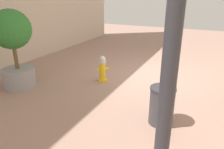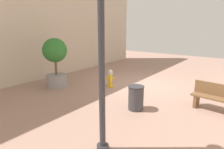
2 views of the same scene
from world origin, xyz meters
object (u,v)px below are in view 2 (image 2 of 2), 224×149
(bench_near, at_px, (218,98))
(trash_bin, at_px, (136,98))
(fire_hydrant, at_px, (110,78))
(street_lamp, at_px, (101,31))
(planter_tree, at_px, (55,59))

(bench_near, bearing_deg, trash_bin, 33.14)
(fire_hydrant, distance_m, street_lamp, 5.49)
(trash_bin, bearing_deg, street_lamp, 101.80)
(trash_bin, bearing_deg, bench_near, -146.86)
(fire_hydrant, bearing_deg, street_lamp, 124.92)
(bench_near, distance_m, planter_tree, 6.95)
(street_lamp, bearing_deg, fire_hydrant, -55.08)
(bench_near, relative_size, street_lamp, 0.38)
(fire_hydrant, relative_size, street_lamp, 0.19)
(planter_tree, relative_size, trash_bin, 2.73)
(planter_tree, bearing_deg, street_lamp, 152.71)
(fire_hydrant, relative_size, trash_bin, 0.99)
(bench_near, bearing_deg, street_lamp, 65.62)
(planter_tree, bearing_deg, fire_hydrant, -144.15)
(fire_hydrant, bearing_deg, trash_bin, 145.38)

